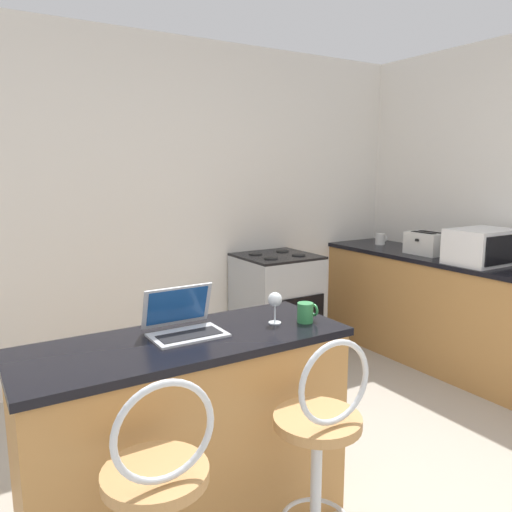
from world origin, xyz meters
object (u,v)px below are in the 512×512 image
bar_stool_far (319,467)px  wine_glass_tall (275,301)px  laptop (183,322)px  microwave (482,247)px  mug_white (380,239)px  mug_green (306,312)px  toaster (427,243)px  stove_range (277,308)px

bar_stool_far → wine_glass_tall: (0.11, 0.48, 0.53)m
laptop → wine_glass_tall: 0.43m
microwave → mug_white: bearing=86.5°
bar_stool_far → mug_green: bearing=59.5°
laptop → toaster: size_ratio=1.00×
toaster → wine_glass_tall: size_ratio=2.13×
bar_stool_far → mug_green: (0.25, 0.42, 0.47)m
mug_white → laptop: bearing=-151.8°
stove_range → mug_white: bearing=-1.8°
stove_range → mug_white: (1.15, -0.04, 0.50)m
microwave → mug_green: size_ratio=5.24×
microwave → toaster: microwave is taller
laptop → wine_glass_tall: (0.42, -0.09, 0.06)m
microwave → stove_range: bearing=133.8°
laptop → wine_glass_tall: size_ratio=2.13×
laptop → mug_white: bearing=28.2°
toaster → mug_green: (-1.99, -0.96, -0.05)m
mug_white → microwave: bearing=-93.5°
bar_stool_far → mug_white: bearing=40.5°
stove_range → mug_white: mug_white is taller
bar_stool_far → stove_range: 2.31m
stove_range → wine_glass_tall: 1.93m
wine_glass_tall → mug_white: wine_glass_tall is taller
stove_range → laptop: bearing=-135.5°
toaster → stove_range: 1.36m
laptop → stove_range: laptop is taller
wine_glass_tall → mug_white: 2.65m
laptop → microwave: 2.56m
mug_green → microwave: bearing=13.0°
laptop → microwave: size_ratio=0.64×
microwave → bar_stool_far: bearing=-158.6°
wine_glass_tall → mug_white: bearing=34.2°
mug_white → mug_green: bearing=-143.0°
stove_range → mug_green: 1.89m
stove_range → wine_glass_tall: wine_glass_tall is taller
wine_glass_tall → laptop: bearing=167.8°
microwave → mug_green: 2.04m
toaster → mug_white: bearing=83.6°
microwave → mug_green: bearing=-167.0°
laptop → microwave: (2.54, 0.31, 0.08)m
bar_stool_far → mug_white: bar_stool_far is taller
bar_stool_far → microwave: bearing=21.4°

